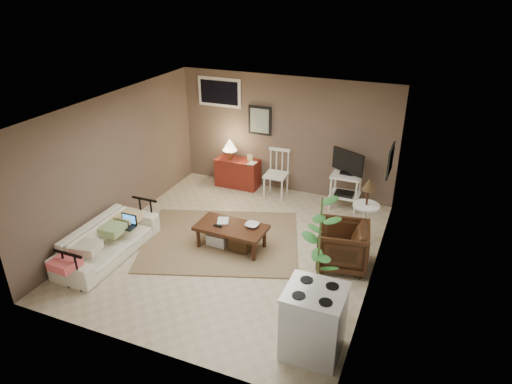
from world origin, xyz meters
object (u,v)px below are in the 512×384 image
at_px(sofa, 107,236).
at_px(red_console, 237,170).
at_px(coffee_table, 231,235).
at_px(stove, 314,322).
at_px(potted_plant, 319,252).
at_px(side_table, 367,204).
at_px(spindle_chair, 276,175).
at_px(tv_stand, 346,179).
at_px(armchair, 343,244).

height_order(sofa, red_console, red_console).
xyz_separation_m(coffee_table, stove, (1.90, -1.72, 0.21)).
xyz_separation_m(potted_plant, stove, (0.18, -0.77, -0.47)).
relative_size(coffee_table, side_table, 1.00).
distance_m(spindle_chair, potted_plant, 3.60).
height_order(sofa, stove, stove).
distance_m(red_console, stove, 4.90).
xyz_separation_m(side_table, stove, (-0.11, -2.76, -0.28)).
distance_m(sofa, stove, 3.72).
bearing_deg(stove, tv_stand, 96.82).
bearing_deg(spindle_chair, side_table, -29.83).
height_order(armchair, potted_plant, potted_plant).
bearing_deg(armchair, red_console, -136.64).
relative_size(red_console, potted_plant, 0.61).
distance_m(armchair, stove, 1.93).
distance_m(coffee_table, tv_stand, 2.61).
height_order(side_table, stove, side_table).
distance_m(sofa, armchair, 3.75).
relative_size(side_table, potted_plant, 0.68).
bearing_deg(stove, armchair, 92.24).
height_order(tv_stand, stove, tv_stand).
relative_size(armchair, stove, 0.86).
bearing_deg(stove, side_table, 87.76).
relative_size(sofa, spindle_chair, 1.93).
distance_m(coffee_table, spindle_chair, 2.19).
distance_m(coffee_table, armchair, 1.84).
distance_m(coffee_table, stove, 2.57).
xyz_separation_m(coffee_table, armchair, (1.82, 0.20, 0.14)).
height_order(coffee_table, sofa, sofa).
relative_size(red_console, armchair, 1.36).
bearing_deg(sofa, red_console, -14.11).
bearing_deg(spindle_chair, potted_plant, -61.32).
relative_size(coffee_table, red_console, 1.11).
distance_m(red_console, potted_plant, 4.22).
relative_size(coffee_table, tv_stand, 0.99).
relative_size(spindle_chair, stove, 1.07).
bearing_deg(spindle_chair, coffee_table, -90.15).
height_order(coffee_table, tv_stand, tv_stand).
xyz_separation_m(spindle_chair, stove, (1.89, -3.90, -0.01)).
xyz_separation_m(spindle_chair, armchair, (1.81, -1.98, -0.07)).
bearing_deg(coffee_table, sofa, -151.10).
bearing_deg(side_table, coffee_table, -152.71).
bearing_deg(sofa, tv_stand, -45.58).
bearing_deg(sofa, armchair, -71.93).
height_order(tv_stand, side_table, tv_stand).
bearing_deg(spindle_chair, red_console, 173.28).
distance_m(sofa, red_console, 3.35).
bearing_deg(side_table, red_console, 156.80).
distance_m(coffee_table, red_console, 2.47).
bearing_deg(armchair, stove, -7.14).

